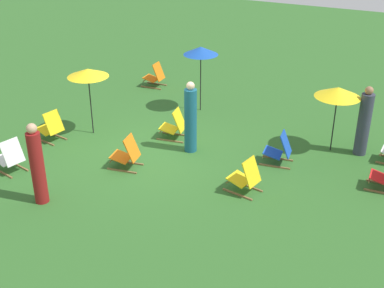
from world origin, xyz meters
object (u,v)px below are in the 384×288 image
Objects in this scene: deckchair_6 at (10,157)px; deckchair_1 at (155,76)px; deckchair_2 at (51,127)px; person_1 at (364,123)px; umbrella_0 at (88,73)px; deckchair_4 at (246,177)px; umbrella_2 at (338,92)px; deckchair_9 at (174,126)px; deckchair_8 at (279,150)px; deckchair_5 at (127,154)px; person_2 at (37,166)px; umbrella_1 at (201,51)px; person_0 at (191,119)px.

deckchair_1 is at bearing -168.34° from deckchair_6.
deckchair_1 is 0.98× the size of deckchair_6.
person_1 reaches higher than deckchair_2.
deckchair_1 is at bearing -175.34° from umbrella_0.
umbrella_2 is at bearing 167.67° from deckchair_4.
deckchair_9 is (-1.73, -2.69, 0.00)m from deckchair_4.
deckchair_8 is 1.00× the size of deckchair_9.
deckchair_5 is (0.41, 2.65, 0.00)m from deckchair_2.
umbrella_2 is at bearing 148.03° from person_2.
deckchair_1 is 1.00× the size of deckchair_2.
umbrella_0 is 3.41m from umbrella_1.
deckchair_6 is 8.04m from umbrella_2.
deckchair_5 is 0.42× the size of umbrella_1.
umbrella_1 reaches higher than umbrella_0.
deckchair_9 is 2.65m from umbrella_0.
umbrella_0 reaches higher than deckchair_5.
deckchair_2 is 0.49× the size of umbrella_2.
person_2 is at bearing 77.91° from deckchair_6.
umbrella_0 is at bearing 2.10° from deckchair_1.
person_1 is (-1.43, 1.68, 0.48)m from deckchair_8.
umbrella_0 is 6.38m from umbrella_2.
umbrella_0 is 3.61m from person_2.
deckchair_2 is 4.75m from umbrella_1.
person_2 is (2.49, 1.81, 0.51)m from deckchair_2.
deckchair_9 is (-0.13, -2.96, 0.00)m from deckchair_8.
person_0 is 4.30m from person_1.
person_1 is at bearing 106.27° from umbrella_0.
umbrella_2 is at bearing 77.20° from umbrella_1.
umbrella_2 is at bearing 121.76° from deckchair_2.
person_0 is at bearing -97.47° from person_1.
deckchair_2 is (4.84, -0.40, 0.00)m from deckchair_1.
deckchair_5 is 1.00× the size of deckchair_9.
deckchair_2 is at bearing -131.78° from person_2.
deckchair_4 and deckchair_9 have the same top height.
person_0 is (0.45, 0.71, 0.51)m from deckchair_9.
umbrella_2 is at bearing 117.46° from deckchair_5.
person_2 is (5.32, -5.73, 0.03)m from person_1.
deckchair_4 is at bearing 77.93° from umbrella_0.
person_2 is (3.57, -1.80, -0.00)m from person_0.
deckchair_1 is 0.45× the size of person_0.
deckchair_8 is at bearing 79.25° from deckchair_9.
deckchair_4 and deckchair_5 have the same top height.
person_2 is (4.02, -1.09, 0.51)m from deckchair_9.
umbrella_1 reaches higher than deckchair_4.
deckchair_5 and deckchair_6 have the same top height.
deckchair_4 is at bearing -16.28° from deckchair_8.
deckchair_2 is 5.59m from deckchair_4.
umbrella_1 is at bearing 145.16° from umbrella_0.
umbrella_1 reaches higher than umbrella_2.
umbrella_0 reaches higher than deckchair_6.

